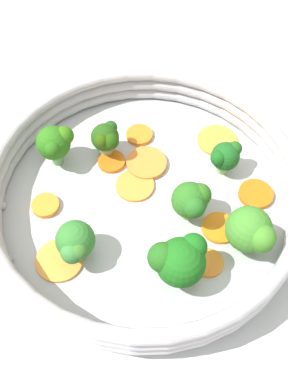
{
  "coord_description": "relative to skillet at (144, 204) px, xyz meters",
  "views": [
    {
      "loc": [
        -0.25,
        -0.07,
        0.41
      ],
      "look_at": [
        0.0,
        0.0,
        0.03
      ],
      "focal_mm": 42.0,
      "sensor_mm": 36.0,
      "label": 1
    }
  ],
  "objects": [
    {
      "name": "ground_plane",
      "position": [
        0.0,
        0.0,
        -0.01
      ],
      "size": [
        4.0,
        4.0,
        0.0
      ],
      "primitive_type": "plane",
      "color": "#B9BDC0"
    },
    {
      "name": "skillet",
      "position": [
        0.0,
        0.0,
        0.0
      ],
      "size": [
        0.31,
        0.31,
        0.02
      ],
      "primitive_type": "cylinder",
      "color": "#B2B5B7",
      "rests_on": "ground_plane"
    },
    {
      "name": "skillet_rim_wall",
      "position": [
        0.0,
        0.0,
        0.03
      ],
      "size": [
        0.32,
        0.32,
        0.04
      ],
      "color": "#B7B4BB",
      "rests_on": "skillet"
    },
    {
      "name": "skillet_rivet_left",
      "position": [
        -0.05,
        0.14,
        0.01
      ],
      "size": [
        0.01,
        0.01,
        0.01
      ],
      "primitive_type": "sphere",
      "color": "#B5B7BB",
      "rests_on": "skillet"
    },
    {
      "name": "skillet_rivet_right",
      "position": [
        -0.1,
        0.11,
        0.01
      ],
      "size": [
        0.01,
        0.01,
        0.01
      ],
      "primitive_type": "sphere",
      "color": "#B2B0B2",
      "rests_on": "skillet"
    },
    {
      "name": "carrot_slice_0",
      "position": [
        -0.06,
        -0.06,
        0.01
      ],
      "size": [
        0.05,
        0.05,
        0.0
      ],
      "primitive_type": "cylinder",
      "rotation": [
        0.0,
        0.0,
        4.51
      ],
      "color": "orange",
      "rests_on": "skillet"
    },
    {
      "name": "carrot_slice_1",
      "position": [
        0.08,
        0.03,
        0.01
      ],
      "size": [
        0.04,
        0.04,
        0.0
      ],
      "primitive_type": "cylinder",
      "rotation": [
        0.0,
        0.0,
        2.61
      ],
      "color": "orange",
      "rests_on": "skillet"
    },
    {
      "name": "carrot_slice_2",
      "position": [
        0.05,
        0.01,
        0.01
      ],
      "size": [
        0.05,
        0.05,
        0.01
      ],
      "primitive_type": "cylinder",
      "rotation": [
        0.0,
        0.0,
        4.8
      ],
      "color": "orange",
      "rests_on": "skillet"
    },
    {
      "name": "carrot_slice_3",
      "position": [
        -0.09,
        0.06,
        0.01
      ],
      "size": [
        0.06,
        0.06,
        0.0
      ],
      "primitive_type": "cylinder",
      "rotation": [
        0.0,
        0.0,
        5.89
      ],
      "color": "#F69639",
      "rests_on": "skillet"
    },
    {
      "name": "carrot_slice_4",
      "position": [
        -0.04,
        0.1,
        0.01
      ],
      "size": [
        0.04,
        0.04,
        0.01
      ],
      "primitive_type": "cylinder",
      "rotation": [
        0.0,
        0.0,
        4.31
      ],
      "color": "orange",
      "rests_on": "skillet"
    },
    {
      "name": "carrot_slice_5",
      "position": [
        0.1,
        -0.06,
        0.01
      ],
      "size": [
        0.06,
        0.06,
        0.0
      ],
      "primitive_type": "cylinder",
      "rotation": [
        0.0,
        0.0,
        5.82
      ],
      "color": "orange",
      "rests_on": "skillet"
    },
    {
      "name": "carrot_slice_6",
      "position": [
        0.01,
        0.01,
        0.01
      ],
      "size": [
        0.05,
        0.05,
        0.0
      ],
      "primitive_type": "cylinder",
      "rotation": [
        0.0,
        0.0,
        0.34
      ],
      "color": "orange",
      "rests_on": "skillet"
    },
    {
      "name": "carrot_slice_7",
      "position": [
        -0.01,
        -0.08,
        0.01
      ],
      "size": [
        0.04,
        0.04,
        0.0
      ],
      "primitive_type": "cylinder",
      "rotation": [
        0.0,
        0.0,
        0.04
      ],
      "color": "orange",
      "rests_on": "skillet"
    },
    {
      "name": "carrot_slice_8",
      "position": [
        0.04,
        0.05,
        0.01
      ],
      "size": [
        0.04,
        0.04,
        0.0
      ],
      "primitive_type": "cylinder",
      "rotation": [
        0.0,
        0.0,
        4.46
      ],
      "color": "orange",
      "rests_on": "skillet"
    },
    {
      "name": "carrot_slice_9",
      "position": [
        -0.05,
        -0.08,
        0.01
      ],
      "size": [
        0.03,
        0.03,
        0.0
      ],
      "primitive_type": "cylinder",
      "rotation": [
        0.0,
        0.0,
        1.68
      ],
      "color": "orange",
      "rests_on": "skillet"
    },
    {
      "name": "carrot_slice_10",
      "position": [
        0.04,
        -0.11,
        0.01
      ],
      "size": [
        0.04,
        0.04,
        0.01
      ],
      "primitive_type": "cylinder",
      "rotation": [
        0.0,
        0.0,
        0.02
      ],
      "color": "orange",
      "rests_on": "skillet"
    },
    {
      "name": "broccoli_floret_0",
      "position": [
        -0.03,
        -0.11,
        0.04
      ],
      "size": [
        0.05,
        0.05,
        0.05
      ],
      "color": "#719B59",
      "rests_on": "skillet"
    },
    {
      "name": "broccoli_floret_1",
      "position": [
        -0.07,
        -0.05,
        0.04
      ],
      "size": [
        0.05,
        0.05,
        0.06
      ],
      "color": "olive",
      "rests_on": "skillet"
    },
    {
      "name": "broccoli_floret_2",
      "position": [
        0.06,
        -0.07,
        0.03
      ],
      "size": [
        0.03,
        0.03,
        0.04
      ],
      "color": "#85B466",
      "rests_on": "skillet"
    },
    {
      "name": "broccoli_floret_3",
      "position": [
        0.05,
        0.06,
        0.03
      ],
      "size": [
        0.04,
        0.03,
        0.04
      ],
      "color": "#8EA369",
      "rests_on": "skillet"
    },
    {
      "name": "broccoli_floret_4",
      "position": [
        0.02,
        0.1,
        0.04
      ],
      "size": [
        0.04,
        0.04,
        0.05
      ],
      "color": "#6B9E60",
      "rests_on": "skillet"
    },
    {
      "name": "broccoli_floret_5",
      "position": [
        -0.08,
        0.04,
        0.04
      ],
      "size": [
        0.04,
        0.04,
        0.05
      ],
      "color": "#6A9545",
      "rests_on": "skillet"
    },
    {
      "name": "broccoli_floret_6",
      "position": [
        -0.01,
        -0.05,
        0.04
      ],
      "size": [
        0.04,
        0.04,
        0.05
      ],
      "color": "olive",
      "rests_on": "skillet"
    }
  ]
}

